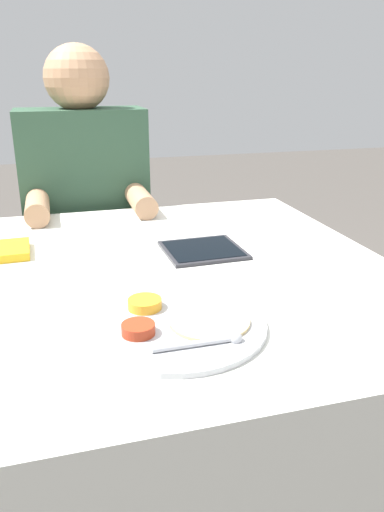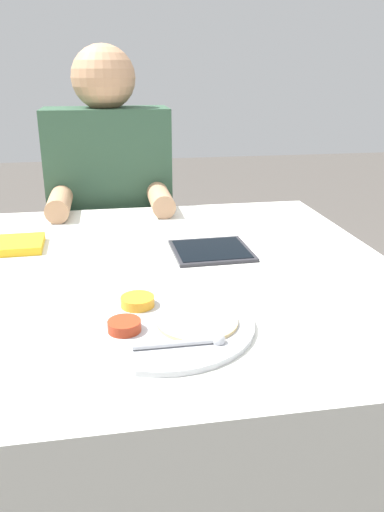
{
  "view_description": "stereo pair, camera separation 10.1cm",
  "coord_description": "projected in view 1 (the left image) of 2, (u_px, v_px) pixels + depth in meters",
  "views": [
    {
      "loc": [
        -0.13,
        -1.01,
        1.15
      ],
      "look_at": [
        0.13,
        -0.1,
        0.8
      ],
      "focal_mm": 35.0,
      "sensor_mm": 36.0,
      "label": 1
    },
    {
      "loc": [
        -0.03,
        -1.03,
        1.15
      ],
      "look_at": [
        0.13,
        -0.1,
        0.8
      ],
      "focal_mm": 35.0,
      "sensor_mm": 36.0,
      "label": 2
    }
  ],
  "objects": [
    {
      "name": "dining_table",
      "position": [
        132.0,
        413.0,
        1.22
      ],
      "size": [
        1.21,
        1.06,
        0.74
      ],
      "color": "silver",
      "rests_on": "ground_plane"
    },
    {
      "name": "thali_tray",
      "position": [
        177.0,
        324.0,
        0.85
      ],
      "size": [
        0.31,
        0.31,
        0.03
      ],
      "color": "#B7BABF",
      "rests_on": "dining_table"
    },
    {
      "name": "tablet_device",
      "position": [
        203.0,
        250.0,
        1.21
      ],
      "size": [
        0.19,
        0.18,
        0.01
      ],
      "color": "#28282D",
      "rests_on": "dining_table"
    },
    {
      "name": "person_diner",
      "position": [
        89.0,
        244.0,
        1.75
      ],
      "size": [
        0.41,
        0.41,
        1.24
      ],
      "color": "black",
      "rests_on": "ground_plane"
    }
  ]
}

